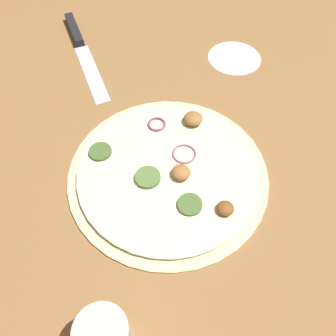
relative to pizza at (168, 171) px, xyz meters
name	(u,v)px	position (x,y,z in m)	size (l,w,h in m)	color
ground_plane	(168,174)	(0.00, 0.00, -0.01)	(3.00, 3.00, 0.00)	olive
pizza	(168,171)	(0.00, 0.00, 0.00)	(0.35, 0.35, 0.03)	beige
knife	(78,40)	(-0.20, 0.39, 0.00)	(0.13, 0.32, 0.02)	silver
spice_jar	(106,336)	(-0.09, -0.26, 0.04)	(0.06, 0.06, 0.09)	silver
flour_patch	(234,58)	(0.17, 0.31, -0.01)	(0.12, 0.12, 0.00)	white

